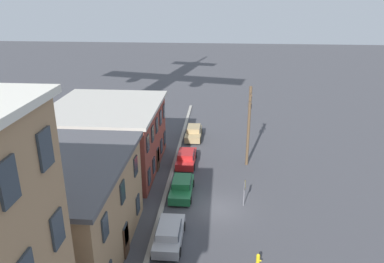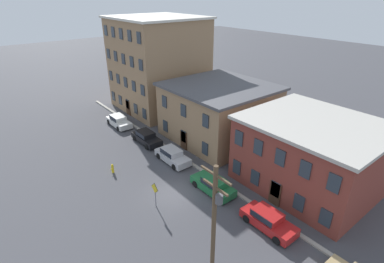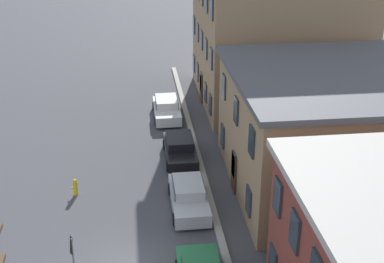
# 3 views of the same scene
# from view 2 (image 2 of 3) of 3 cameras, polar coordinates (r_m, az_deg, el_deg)

# --- Properties ---
(ground_plane) EXTENTS (200.00, 200.00, 0.00)m
(ground_plane) POSITION_cam_2_polar(r_m,az_deg,el_deg) (27.63, -3.71, -11.76)
(ground_plane) COLOR #424247
(kerb_strip) EXTENTS (56.00, 0.36, 0.16)m
(kerb_strip) POSITION_cam_2_polar(r_m,az_deg,el_deg) (29.87, 3.42, -8.39)
(kerb_strip) COLOR #9E998E
(kerb_strip) RESTS_ON ground_plane
(apartment_corner) EXTENTS (12.33, 11.61, 13.39)m
(apartment_corner) POSITION_cam_2_polar(r_m,az_deg,el_deg) (45.87, -6.40, 12.66)
(apartment_corner) COLOR #9E7A56
(apartment_corner) RESTS_ON ground_plane
(apartment_midblock) EXTENTS (11.59, 11.19, 6.63)m
(apartment_midblock) POSITION_cam_2_polar(r_m,az_deg,el_deg) (36.54, 5.13, 3.85)
(apartment_midblock) COLOR #9E7A56
(apartment_midblock) RESTS_ON ground_plane
(apartment_far) EXTENTS (11.63, 10.18, 6.44)m
(apartment_far) POSITION_cam_2_polar(r_m,az_deg,el_deg) (29.23, 21.78, -3.96)
(apartment_far) COLOR brown
(apartment_far) RESTS_ON ground_plane
(car_white) EXTENTS (4.40, 1.92, 1.43)m
(car_white) POSITION_cam_2_polar(r_m,az_deg,el_deg) (41.48, -13.79, 2.03)
(car_white) COLOR silver
(car_white) RESTS_ON ground_plane
(car_black) EXTENTS (4.40, 1.92, 1.43)m
(car_black) POSITION_cam_2_polar(r_m,az_deg,el_deg) (36.20, -8.70, -1.03)
(car_black) COLOR black
(car_black) RESTS_ON ground_plane
(car_silver) EXTENTS (4.40, 1.92, 1.43)m
(car_silver) POSITION_cam_2_polar(r_m,az_deg,el_deg) (32.01, -3.77, -4.50)
(car_silver) COLOR #B7B7BC
(car_silver) RESTS_ON ground_plane
(car_green) EXTENTS (4.40, 1.92, 1.43)m
(car_green) POSITION_cam_2_polar(r_m,az_deg,el_deg) (27.52, 4.09, -10.02)
(car_green) COLOR #1E6638
(car_green) RESTS_ON ground_plane
(car_red) EXTENTS (4.40, 1.92, 1.43)m
(car_red) POSITION_cam_2_polar(r_m,az_deg,el_deg) (24.58, 14.28, -15.91)
(car_red) COLOR #B21E1E
(car_red) RESTS_ON ground_plane
(caution_sign) EXTENTS (1.00, 0.08, 2.39)m
(caution_sign) POSITION_cam_2_polar(r_m,az_deg,el_deg) (25.41, -7.07, -11.21)
(caution_sign) COLOR slate
(caution_sign) RESTS_ON ground_plane
(utility_pole) EXTENTS (2.40, 0.44, 8.10)m
(utility_pole) POSITION_cam_2_polar(r_m,az_deg,el_deg) (18.29, 4.32, -16.06)
(utility_pole) COLOR brown
(utility_pole) RESTS_ON ground_plane
(fire_hydrant) EXTENTS (0.24, 0.34, 0.96)m
(fire_hydrant) POSITION_cam_2_polar(r_m,az_deg,el_deg) (31.22, -14.89, -6.80)
(fire_hydrant) COLOR yellow
(fire_hydrant) RESTS_ON ground_plane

